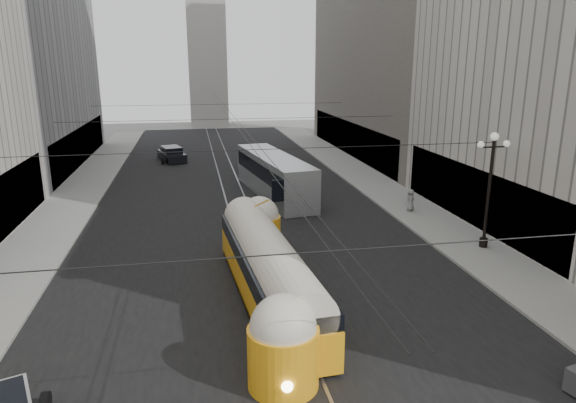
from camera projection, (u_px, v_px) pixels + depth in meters
name	position (u px, v px, depth m)	size (l,w,h in m)	color
road	(234.00, 196.00, 40.09)	(20.00, 85.00, 0.02)	black
sidewalk_left	(81.00, 191.00, 41.24)	(4.00, 72.00, 0.15)	gray
sidewalk_right	(366.00, 179.00, 45.54)	(4.00, 72.00, 0.15)	gray
rail_left	(225.00, 196.00, 39.96)	(0.12, 85.00, 0.04)	gray
rail_right	(244.00, 195.00, 40.22)	(0.12, 85.00, 0.04)	gray
building_left_far	(0.00, 15.00, 47.44)	(12.60, 28.60, 28.60)	#999999
building_right_far	(407.00, 1.00, 54.08)	(12.60, 32.60, 32.60)	#514C47
distant_tower	(206.00, 30.00, 81.19)	(6.00, 6.00, 31.36)	#B2AFA8
lamppost_right_mid	(490.00, 184.00, 27.62)	(1.86, 0.44, 6.37)	black
catenary	(235.00, 121.00, 37.61)	(25.00, 72.00, 0.23)	black
streetcar	(268.00, 268.00, 21.98)	(3.18, 14.59, 3.18)	#FFA816
city_bus	(274.00, 174.00, 39.57)	(4.43, 12.77, 3.17)	#AFB2B5
sedan_white_far	(252.00, 165.00, 48.27)	(2.31, 4.95, 1.52)	white
sedan_dark_far	(172.00, 154.00, 54.01)	(3.24, 5.17, 1.52)	black
pedestrian_sidewalk_right	(410.00, 200.00, 35.26)	(0.75, 0.46, 1.53)	gray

